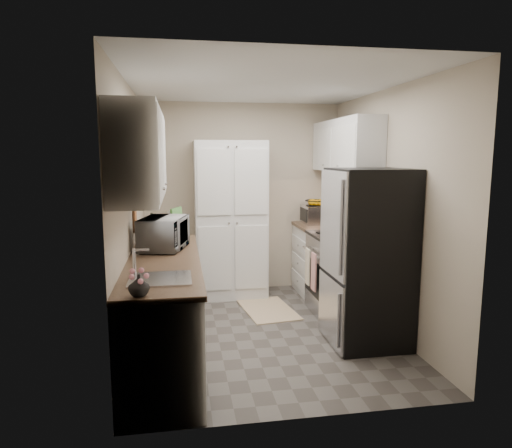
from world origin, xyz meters
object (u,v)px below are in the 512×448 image
Objects in this scene: refrigerator at (368,257)px; toaster_oven at (316,214)px; wine_bottle at (152,228)px; electric_range at (342,274)px; pantry_cabinet at (230,220)px; microwave at (164,233)px.

refrigerator is 4.11× the size of toaster_oven.
refrigerator is at bearing -21.55° from wine_bottle.
wine_bottle is (-2.11, 0.02, 0.58)m from electric_range.
toaster_oven is (1.14, 0.02, 0.04)m from pantry_cabinet.
pantry_cabinet is at bearing -16.81° from microwave.
electric_range is 4.11× the size of wine_bottle.
pantry_cabinet is 1.77× the size of electric_range.
refrigerator is at bearing -92.48° from electric_range.
electric_range is 2.01× the size of microwave.
refrigerator is 2.24m from wine_bottle.
refrigerator reaches higher than toaster_oven.
refrigerator is 3.03× the size of microwave.
refrigerator is at bearing -56.54° from pantry_cabinet.
wine_bottle is at bearing -135.86° from pantry_cabinet.
microwave is (-1.97, -0.42, 0.60)m from electric_range.
refrigerator reaches higher than electric_range.
pantry_cabinet is 1.57m from microwave.
microwave reaches higher than toaster_oven.
wine_bottle is 0.66× the size of toaster_oven.
pantry_cabinet is 1.14m from toaster_oven.
refrigerator is at bearing -87.30° from microwave.
electric_range is 0.66× the size of refrigerator.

